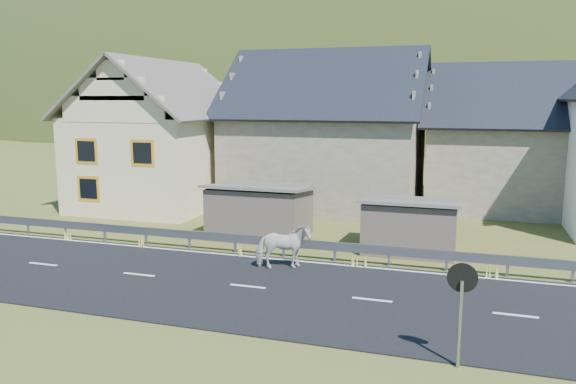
% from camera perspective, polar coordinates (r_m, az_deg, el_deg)
% --- Properties ---
extents(ground, '(160.00, 160.00, 0.00)m').
position_cam_1_polar(ground, '(18.29, -4.10, -9.66)').
color(ground, '#4A4C1D').
rests_on(ground, ground).
extents(road, '(60.00, 7.00, 0.04)m').
position_cam_1_polar(road, '(18.29, -4.10, -9.60)').
color(road, black).
rests_on(road, ground).
extents(lane_markings, '(60.00, 6.60, 0.01)m').
position_cam_1_polar(lane_markings, '(18.28, -4.10, -9.52)').
color(lane_markings, silver).
rests_on(lane_markings, road).
extents(guardrail, '(28.10, 0.09, 0.75)m').
position_cam_1_polar(guardrail, '(21.44, -0.46, -5.18)').
color(guardrail, '#93969B').
rests_on(guardrail, ground).
extents(shed_left, '(4.30, 3.30, 2.40)m').
position_cam_1_polar(shed_left, '(24.56, -2.85, -2.01)').
color(shed_left, '#67574C').
rests_on(shed_left, ground).
extents(shed_right, '(3.80, 2.90, 2.20)m').
position_cam_1_polar(shed_right, '(22.67, 12.30, -3.45)').
color(shed_right, '#67574C').
rests_on(shed_right, ground).
extents(house_cream, '(7.80, 9.80, 8.30)m').
position_cam_1_polar(house_cream, '(32.55, -12.82, 6.38)').
color(house_cream, beige).
rests_on(house_cream, ground).
extents(house_stone_a, '(10.80, 9.80, 8.90)m').
position_cam_1_polar(house_stone_a, '(31.94, 4.19, 7.03)').
color(house_stone_a, gray).
rests_on(house_stone_a, ground).
extents(house_stone_b, '(9.80, 8.80, 8.10)m').
position_cam_1_polar(house_stone_b, '(33.17, 22.16, 5.77)').
color(house_stone_b, gray).
rests_on(house_stone_b, ground).
extents(mountain, '(440.00, 280.00, 260.00)m').
position_cam_1_polar(mountain, '(197.75, 17.12, 1.53)').
color(mountain, '#2B3B13').
rests_on(mountain, ground).
extents(conifer_patch, '(76.00, 50.00, 28.00)m').
position_cam_1_polar(conifer_patch, '(140.22, -8.42, 9.41)').
color(conifer_patch, black).
rests_on(conifer_patch, ground).
extents(horse, '(1.56, 2.09, 1.61)m').
position_cam_1_polar(horse, '(19.84, -0.51, -5.55)').
color(horse, beige).
rests_on(horse, road).
extents(traffic_mirror, '(0.67, 0.19, 2.42)m').
position_cam_1_polar(traffic_mirror, '(13.19, 17.23, -9.62)').
color(traffic_mirror, '#93969B').
rests_on(traffic_mirror, ground).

